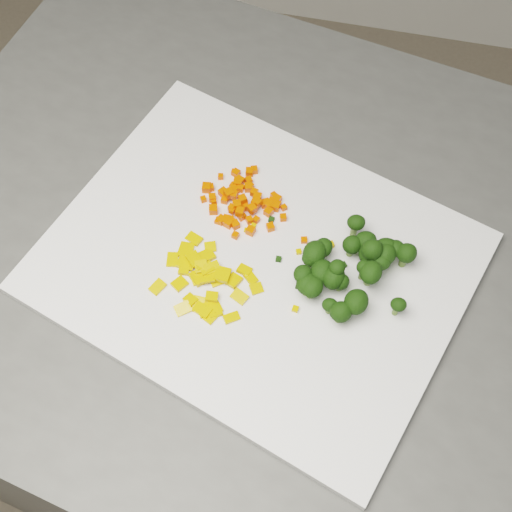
% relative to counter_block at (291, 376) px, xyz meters
% --- Properties ---
extents(counter_block, '(1.24, 0.98, 0.90)m').
position_rel_counter_block_xyz_m(counter_block, '(0.00, 0.00, 0.00)').
color(counter_block, '#494947').
rests_on(counter_block, ground).
extents(cutting_board, '(0.60, 0.53, 0.01)m').
position_rel_counter_block_xyz_m(cutting_board, '(-0.06, -0.02, 0.46)').
color(cutting_board, white).
rests_on(cutting_board, counter_block).
extents(carrot_pile, '(0.11, 0.11, 0.03)m').
position_rel_counter_block_xyz_m(carrot_pile, '(-0.09, 0.05, 0.48)').
color(carrot_pile, '#F03E02').
rests_on(carrot_pile, cutting_board).
extents(pepper_pile, '(0.13, 0.13, 0.02)m').
position_rel_counter_block_xyz_m(pepper_pile, '(-0.11, -0.06, 0.47)').
color(pepper_pile, '#DC9E0B').
rests_on(pepper_pile, cutting_board).
extents(broccoli_pile, '(0.13, 0.13, 0.06)m').
position_rel_counter_block_xyz_m(broccoli_pile, '(0.06, -0.03, 0.49)').
color(broccoli_pile, black).
rests_on(broccoli_pile, cutting_board).
extents(carrot_cube_0, '(0.01, 0.01, 0.01)m').
position_rel_counter_block_xyz_m(carrot_cube_0, '(-0.11, 0.02, 0.47)').
color(carrot_cube_0, '#F03E02').
rests_on(carrot_cube_0, carrot_pile).
extents(carrot_cube_1, '(0.01, 0.01, 0.01)m').
position_rel_counter_block_xyz_m(carrot_cube_1, '(-0.09, 0.08, 0.47)').
color(carrot_cube_1, '#F03E02').
rests_on(carrot_cube_1, carrot_pile).
extents(carrot_cube_2, '(0.01, 0.01, 0.01)m').
position_rel_counter_block_xyz_m(carrot_cube_2, '(-0.10, 0.04, 0.48)').
color(carrot_cube_2, '#F03E02').
rests_on(carrot_cube_2, carrot_pile).
extents(carrot_cube_3, '(0.01, 0.01, 0.01)m').
position_rel_counter_block_xyz_m(carrot_cube_3, '(-0.09, 0.03, 0.47)').
color(carrot_cube_3, '#F03E02').
rests_on(carrot_cube_3, carrot_pile).
extents(carrot_cube_4, '(0.01, 0.01, 0.01)m').
position_rel_counter_block_xyz_m(carrot_cube_4, '(-0.13, 0.03, 0.47)').
color(carrot_cube_4, '#F03E02').
rests_on(carrot_cube_4, carrot_pile).
extents(carrot_cube_5, '(0.01, 0.01, 0.01)m').
position_rel_counter_block_xyz_m(carrot_cube_5, '(-0.10, 0.10, 0.47)').
color(carrot_cube_5, '#F03E02').
rests_on(carrot_cube_5, carrot_pile).
extents(carrot_cube_6, '(0.01, 0.01, 0.01)m').
position_rel_counter_block_xyz_m(carrot_cube_6, '(-0.13, 0.09, 0.47)').
color(carrot_cube_6, '#F03E02').
rests_on(carrot_cube_6, carrot_pile).
extents(carrot_cube_7, '(0.01, 0.01, 0.01)m').
position_rel_counter_block_xyz_m(carrot_cube_7, '(-0.11, 0.07, 0.47)').
color(carrot_cube_7, '#F03E02').
rests_on(carrot_cube_7, carrot_pile).
extents(carrot_cube_8, '(0.01, 0.01, 0.01)m').
position_rel_counter_block_xyz_m(carrot_cube_8, '(-0.08, 0.05, 0.48)').
color(carrot_cube_8, '#F03E02').
rests_on(carrot_cube_8, carrot_pile).
extents(carrot_cube_9, '(0.01, 0.01, 0.01)m').
position_rel_counter_block_xyz_m(carrot_cube_9, '(-0.07, 0.06, 0.47)').
color(carrot_cube_9, '#F03E02').
rests_on(carrot_cube_9, carrot_pile).
extents(carrot_cube_10, '(0.01, 0.01, 0.01)m').
position_rel_counter_block_xyz_m(carrot_cube_10, '(-0.09, 0.08, 0.47)').
color(carrot_cube_10, '#F03E02').
rests_on(carrot_cube_10, carrot_pile).
extents(carrot_cube_11, '(0.01, 0.01, 0.01)m').
position_rel_counter_block_xyz_m(carrot_cube_11, '(-0.07, 0.01, 0.47)').
color(carrot_cube_11, '#F03E02').
rests_on(carrot_cube_11, carrot_pile).
extents(carrot_cube_12, '(0.01, 0.01, 0.01)m').
position_rel_counter_block_xyz_m(carrot_cube_12, '(-0.11, 0.06, 0.47)').
color(carrot_cube_12, '#F03E02').
rests_on(carrot_cube_12, carrot_pile).
extents(carrot_cube_13, '(0.01, 0.01, 0.01)m').
position_rel_counter_block_xyz_m(carrot_cube_13, '(-0.10, 0.02, 0.47)').
color(carrot_cube_13, '#F03E02').
rests_on(carrot_cube_13, carrot_pile).
extents(carrot_cube_14, '(0.01, 0.01, 0.01)m').
position_rel_counter_block_xyz_m(carrot_cube_14, '(-0.13, 0.05, 0.47)').
color(carrot_cube_14, '#F03E02').
rests_on(carrot_cube_14, carrot_pile).
extents(carrot_cube_15, '(0.01, 0.01, 0.01)m').
position_rel_counter_block_xyz_m(carrot_cube_15, '(-0.12, 0.06, 0.47)').
color(carrot_cube_15, '#F03E02').
rests_on(carrot_cube_15, carrot_pile).
extents(carrot_cube_16, '(0.01, 0.01, 0.01)m').
position_rel_counter_block_xyz_m(carrot_cube_16, '(-0.11, 0.08, 0.47)').
color(carrot_cube_16, '#F03E02').
rests_on(carrot_cube_16, carrot_pile).
extents(carrot_cube_17, '(0.01, 0.01, 0.01)m').
position_rel_counter_block_xyz_m(carrot_cube_17, '(-0.05, 0.05, 0.47)').
color(carrot_cube_17, '#F03E02').
rests_on(carrot_cube_17, carrot_pile).
extents(carrot_cube_18, '(0.01, 0.01, 0.01)m').
position_rel_counter_block_xyz_m(carrot_cube_18, '(-0.04, 0.04, 0.47)').
color(carrot_cube_18, '#F03E02').
rests_on(carrot_cube_18, carrot_pile).
extents(carrot_cube_19, '(0.01, 0.01, 0.01)m').
position_rel_counter_block_xyz_m(carrot_cube_19, '(-0.09, 0.03, 0.48)').
color(carrot_cube_19, '#F03E02').
rests_on(carrot_cube_19, carrot_pile).
extents(carrot_cube_20, '(0.02, 0.02, 0.01)m').
position_rel_counter_block_xyz_m(carrot_cube_20, '(-0.11, 0.06, 0.48)').
color(carrot_cube_20, '#F03E02').
rests_on(carrot_cube_20, carrot_pile).
extents(carrot_cube_21, '(0.01, 0.01, 0.01)m').
position_rel_counter_block_xyz_m(carrot_cube_21, '(-0.04, 0.06, 0.47)').
color(carrot_cube_21, '#F03E02').
rests_on(carrot_cube_21, carrot_pile).
extents(carrot_cube_22, '(0.01, 0.01, 0.01)m').
position_rel_counter_block_xyz_m(carrot_cube_22, '(-0.10, 0.02, 0.47)').
color(carrot_cube_22, '#F03E02').
rests_on(carrot_cube_22, carrot_pile).
extents(carrot_cube_23, '(0.01, 0.01, 0.01)m').
position_rel_counter_block_xyz_m(carrot_cube_23, '(-0.06, 0.07, 0.47)').
color(carrot_cube_23, '#F03E02').
rests_on(carrot_cube_23, carrot_pile).
extents(carrot_cube_24, '(0.01, 0.01, 0.01)m').
position_rel_counter_block_xyz_m(carrot_cube_24, '(-0.11, 0.10, 0.47)').
color(carrot_cube_24, '#F03E02').
rests_on(carrot_cube_24, carrot_pile).
extents(carrot_cube_25, '(0.01, 0.01, 0.01)m').
position_rel_counter_block_xyz_m(carrot_cube_25, '(-0.09, 0.11, 0.47)').
color(carrot_cube_25, '#F03E02').
rests_on(carrot_cube_25, carrot_pile).
extents(carrot_cube_26, '(0.01, 0.01, 0.01)m').
position_rel_counter_block_xyz_m(carrot_cube_26, '(-0.12, 0.05, 0.47)').
color(carrot_cube_26, '#F03E02').
rests_on(carrot_cube_26, carrot_pile).
extents(carrot_cube_27, '(0.01, 0.01, 0.01)m').
position_rel_counter_block_xyz_m(carrot_cube_27, '(-0.11, 0.02, 0.47)').
color(carrot_cube_27, '#F03E02').
rests_on(carrot_cube_27, carrot_pile).
extents(carrot_cube_28, '(0.01, 0.01, 0.01)m').
position_rel_counter_block_xyz_m(carrot_cube_28, '(-0.11, 0.08, 0.47)').
color(carrot_cube_28, '#F03E02').
rests_on(carrot_cube_28, carrot_pile).
extents(carrot_cube_29, '(0.01, 0.01, 0.01)m').
position_rel_counter_block_xyz_m(carrot_cube_29, '(-0.10, 0.02, 0.47)').
color(carrot_cube_29, '#F03E02').
rests_on(carrot_cube_29, carrot_pile).
extents(carrot_cube_30, '(0.01, 0.01, 0.01)m').
position_rel_counter_block_xyz_m(carrot_cube_30, '(-0.08, 0.04, 0.48)').
color(carrot_cube_30, '#F03E02').
rests_on(carrot_cube_30, carrot_pile).
extents(carrot_cube_31, '(0.01, 0.01, 0.01)m').
position_rel_counter_block_xyz_m(carrot_cube_31, '(-0.05, 0.07, 0.47)').
color(carrot_cube_31, '#F03E02').
rests_on(carrot_cube_31, carrot_pile).
extents(carrot_cube_32, '(0.01, 0.01, 0.01)m').
position_rel_counter_block_xyz_m(carrot_cube_32, '(-0.11, 0.08, 0.47)').
color(carrot_cube_32, '#F03E02').
rests_on(carrot_cube_32, carrot_pile).
extents(carrot_cube_33, '(0.01, 0.01, 0.01)m').
position_rel_counter_block_xyz_m(carrot_cube_33, '(-0.11, 0.02, 0.47)').
color(carrot_cube_33, '#F03E02').
rests_on(carrot_cube_33, carrot_pile).
extents(carrot_cube_34, '(0.01, 0.01, 0.01)m').
position_rel_counter_block_xyz_m(carrot_cube_34, '(-0.09, 0.09, 0.47)').
color(carrot_cube_34, '#F03E02').
rests_on(carrot_cube_34, carrot_pile).
extents(carrot_cube_35, '(0.01, 0.01, 0.01)m').
position_rel_counter_block_xyz_m(carrot_cube_35, '(-0.10, 0.03, 0.47)').
color(carrot_cube_35, '#F03E02').
rests_on(carrot_cube_35, carrot_pile).
extents(carrot_cube_36, '(0.01, 0.01, 0.01)m').
position_rel_counter_block_xyz_m(carrot_cube_36, '(-0.10, 0.07, 0.47)').
color(carrot_cube_36, '#F03E02').
rests_on(carrot_cube_36, carrot_pile).
extents(carrot_cube_37, '(0.01, 0.01, 0.01)m').
position_rel_counter_block_xyz_m(carrot_cube_37, '(-0.06, 0.06, 0.47)').
color(carrot_cube_37, '#F03E02').
rests_on(carrot_cube_37, carrot_pile).
extents(carrot_cube_38, '(0.01, 0.01, 0.01)m').
position_rel_counter_block_xyz_m(carrot_cube_38, '(-0.10, 0.02, 0.47)').
color(carrot_cube_38, '#F03E02').
rests_on(carrot_cube_38, carrot_pile).
extents(carrot_cube_39, '(0.01, 0.01, 0.01)m').
position_rel_counter_block_xyz_m(carrot_cube_39, '(-0.08, 0.07, 0.47)').
color(carrot_cube_39, '#F03E02').
rests_on(carrot_cube_39, carrot_pile).
extents(carrot_cube_40, '(0.01, 0.01, 0.01)m').
position_rel_counter_block_xyz_m(carrot_cube_40, '(-0.11, 0.02, 0.47)').
color(carrot_cube_40, '#F03E02').
rests_on(carrot_cube_40, carrot_pile).
extents(carrot_cube_41, '(0.01, 0.01, 0.01)m').
position_rel_counter_block_xyz_m(carrot_cube_41, '(-0.06, 0.06, 0.47)').
color(carrot_cube_41, '#F03E02').
rests_on(carrot_cube_41, carrot_pile).
extents(carrot_cube_42, '(0.01, 0.01, 0.01)m').
position_rel_counter_block_xyz_m(carrot_cube_42, '(-0.12, 0.10, 0.47)').
color(carrot_cube_42, '#F03E02').
rests_on(carrot_cube_42, carrot_pile).
extents(carrot_cube_43, '(0.01, 0.01, 0.01)m').
position_rel_counter_block_xyz_m(carrot_cube_43, '(-0.09, 0.05, 0.48)').
color(carrot_cube_43, '#F03E02').
rests_on(carrot_cube_43, carrot_pile).
extents(carrot_cube_44, '(0.01, 0.01, 0.01)m').
position_rel_counter_block_xyz_m(carrot_cube_44, '(-0.14, 0.06, 0.47)').
color(carrot_cube_44, '#F03E02').
rests_on(carrot_cube_44, carrot_pile).
extents(carrot_cube_45, '(0.01, 0.01, 0.01)m').
position_rel_counter_block_xyz_m(carrot_cube_45, '(-0.07, 0.03, 0.47)').
color(carrot_cube_45, '#F03E02').
rests_on(carrot_cube_45, carrot_pile).
extents(carrot_cube_46, '(0.01, 0.01, 0.01)m').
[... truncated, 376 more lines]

